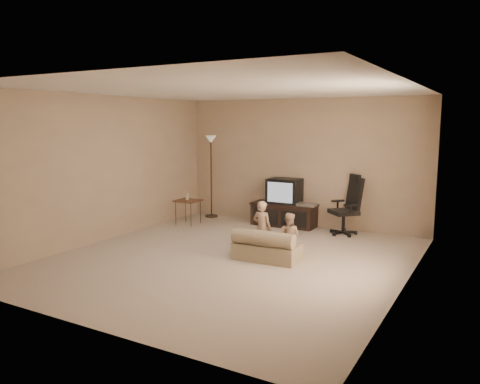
% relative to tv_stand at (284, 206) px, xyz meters
% --- Properties ---
extents(floor, '(5.50, 5.50, 0.00)m').
position_rel_tv_stand_xyz_m(floor, '(0.24, -2.49, -0.39)').
color(floor, beige).
rests_on(floor, ground).
extents(room_shell, '(5.50, 5.50, 5.50)m').
position_rel_tv_stand_xyz_m(room_shell, '(0.24, -2.49, 1.13)').
color(room_shell, white).
rests_on(room_shell, floor).
extents(tv_stand, '(1.33, 0.51, 0.95)m').
position_rel_tv_stand_xyz_m(tv_stand, '(0.00, 0.00, 0.00)').
color(tv_stand, black).
rests_on(tv_stand, floor).
extents(office_chair, '(0.72, 0.72, 1.11)m').
position_rel_tv_stand_xyz_m(office_chair, '(1.29, -0.09, 0.01)').
color(office_chair, black).
rests_on(office_chair, floor).
extents(side_table, '(0.47, 0.47, 0.67)m').
position_rel_tv_stand_xyz_m(side_table, '(-1.75, -0.82, 0.09)').
color(side_table, brown).
rests_on(side_table, floor).
extents(floor_lamp, '(0.27, 0.27, 1.76)m').
position_rel_tv_stand_xyz_m(floor_lamp, '(-1.75, 0.06, 0.89)').
color(floor_lamp, '#312216').
rests_on(floor_lamp, floor).
extents(child_sofa, '(0.99, 0.59, 0.47)m').
position_rel_tv_stand_xyz_m(child_sofa, '(0.73, -2.28, -0.20)').
color(child_sofa, tan).
rests_on(child_sofa, floor).
extents(toddler_left, '(0.33, 0.26, 0.86)m').
position_rel_tv_stand_xyz_m(toddler_left, '(0.57, -2.11, 0.04)').
color(toddler_left, tan).
rests_on(toddler_left, floor).
extents(toddler_right, '(0.37, 0.22, 0.72)m').
position_rel_tv_stand_xyz_m(toddler_right, '(1.02, -2.13, -0.03)').
color(toddler_right, tan).
rests_on(toddler_right, floor).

